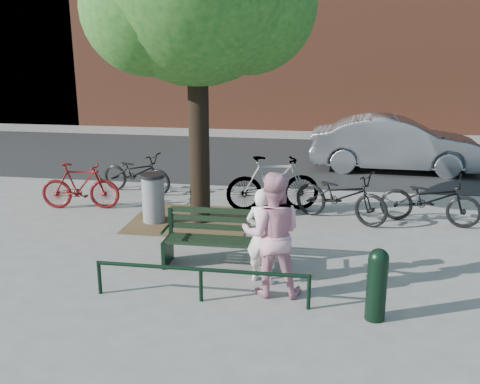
% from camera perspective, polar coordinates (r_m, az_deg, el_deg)
% --- Properties ---
extents(ground, '(90.00, 90.00, 0.00)m').
position_cam_1_polar(ground, '(8.77, -2.36, -7.97)').
color(ground, gray).
rests_on(ground, ground).
extents(dirt_pit, '(2.40, 2.00, 0.02)m').
position_cam_1_polar(dirt_pit, '(10.98, -5.23, -3.01)').
color(dirt_pit, brown).
rests_on(dirt_pit, ground).
extents(road, '(40.00, 7.00, 0.01)m').
position_cam_1_polar(road, '(16.82, 3.35, 3.63)').
color(road, black).
rests_on(road, ground).
extents(park_bench, '(1.74, 0.54, 0.97)m').
position_cam_1_polar(park_bench, '(8.66, -2.30, -4.87)').
color(park_bench, black).
rests_on(park_bench, ground).
extents(guard_railing, '(3.06, 0.06, 0.51)m').
position_cam_1_polar(guard_railing, '(7.54, -4.21, -8.77)').
color(guard_railing, black).
rests_on(guard_railing, ground).
extents(person_left, '(0.62, 0.51, 1.48)m').
position_cam_1_polar(person_left, '(7.98, 2.44, -4.71)').
color(person_left, silver).
rests_on(person_left, ground).
extents(person_right, '(0.93, 0.75, 1.81)m').
position_cam_1_polar(person_right, '(7.58, 3.46, -4.53)').
color(person_right, '#CD8DA0').
rests_on(person_right, ground).
extents(bollard, '(0.26, 0.26, 0.99)m').
position_cam_1_polar(bollard, '(7.23, 14.40, -9.28)').
color(bollard, black).
rests_on(bollard, ground).
extents(litter_bin, '(0.49, 0.49, 1.00)m').
position_cam_1_polar(litter_bin, '(10.84, -9.24, -0.64)').
color(litter_bin, gray).
rests_on(litter_bin, ground).
extents(bicycle_a, '(1.95, 1.05, 0.97)m').
position_cam_1_polar(bicycle_a, '(13.11, -10.98, 2.04)').
color(bicycle_a, black).
rests_on(bicycle_a, ground).
extents(bicycle_b, '(1.75, 0.72, 1.02)m').
position_cam_1_polar(bicycle_b, '(12.09, -16.69, 0.62)').
color(bicycle_b, '#600D0E').
rests_on(bicycle_b, ground).
extents(bicycle_c, '(2.11, 1.50, 1.05)m').
position_cam_1_polar(bicycle_c, '(10.97, 10.69, -0.40)').
color(bicycle_c, black).
rests_on(bicycle_c, ground).
extents(bicycle_d, '(2.08, 1.04, 1.21)m').
position_cam_1_polar(bicycle_d, '(11.44, 3.52, 0.90)').
color(bicycle_d, gray).
rests_on(bicycle_d, ground).
extents(bicycle_e, '(2.04, 1.12, 1.01)m').
position_cam_1_polar(bicycle_e, '(11.27, 19.61, -0.74)').
color(bicycle_e, black).
rests_on(bicycle_e, ground).
extents(parked_car, '(4.72, 1.80, 1.53)m').
position_cam_1_polar(parked_car, '(15.63, 16.22, 4.94)').
color(parked_car, gray).
rests_on(parked_car, ground).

